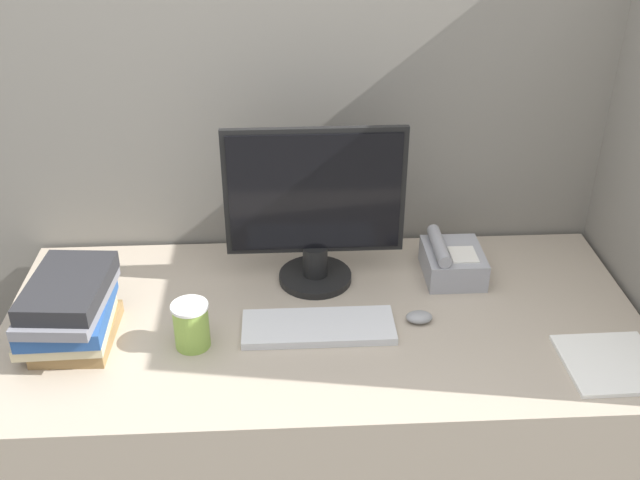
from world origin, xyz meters
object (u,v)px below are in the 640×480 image
(desk_telephone, at_px, (452,261))
(book_stack, at_px, (69,310))
(keyboard, at_px, (318,327))
(mouse, at_px, (419,317))
(monitor, at_px, (315,212))
(coffee_cup, at_px, (191,325))

(desk_telephone, bearing_deg, book_stack, -166.20)
(keyboard, bearing_deg, mouse, 5.25)
(monitor, height_order, desk_telephone, monitor)
(mouse, xyz_separation_m, desk_telephone, (0.13, 0.21, 0.03))
(mouse, xyz_separation_m, coffee_cup, (-0.57, -0.07, 0.05))
(monitor, xyz_separation_m, coffee_cup, (-0.31, -0.28, -0.15))
(keyboard, distance_m, book_stack, 0.61)
(mouse, bearing_deg, desk_telephone, 59.44)
(monitor, relative_size, coffee_cup, 4.00)
(keyboard, bearing_deg, coffee_cup, -172.08)
(monitor, bearing_deg, keyboard, -90.75)
(mouse, relative_size, coffee_cup, 0.57)
(keyboard, height_order, mouse, mouse)
(keyboard, height_order, book_stack, book_stack)
(book_stack, distance_m, desk_telephone, 1.02)
(coffee_cup, xyz_separation_m, book_stack, (-0.30, 0.04, 0.03))
(coffee_cup, bearing_deg, mouse, 6.71)
(keyboard, relative_size, coffee_cup, 3.20)
(coffee_cup, height_order, desk_telephone, coffee_cup)
(monitor, bearing_deg, mouse, -39.47)
(mouse, bearing_deg, coffee_cup, -173.29)
(keyboard, distance_m, desk_telephone, 0.45)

